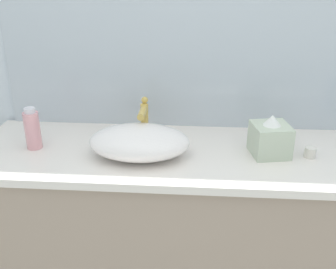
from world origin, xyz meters
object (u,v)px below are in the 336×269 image
at_px(sink_basin, 139,142).
at_px(tissue_box, 270,138).
at_px(lotion_bottle, 32,129).
at_px(candle_jar, 310,152).

relative_size(sink_basin, tissue_box, 2.37).
bearing_deg(tissue_box, lotion_bottle, -179.29).
bearing_deg(lotion_bottle, sink_basin, -5.38).
height_order(sink_basin, candle_jar, sink_basin).
bearing_deg(sink_basin, lotion_bottle, 174.62).
bearing_deg(sink_basin, tissue_box, 5.96).
height_order(lotion_bottle, tissue_box, lotion_bottle).
relative_size(tissue_box, candle_jar, 3.70).
distance_m(sink_basin, candle_jar, 0.66).
bearing_deg(candle_jar, tissue_box, 174.60).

